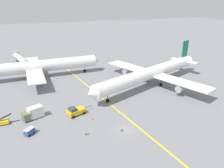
{
  "coord_description": "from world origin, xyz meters",
  "views": [
    {
      "loc": [
        -21.48,
        -44.05,
        32.5
      ],
      "look_at": [
        4.95,
        22.85,
        4.0
      ],
      "focal_mm": 34.28,
      "sensor_mm": 36.0,
      "label": 1
    }
  ],
  "objects_px": {
    "gse_baggage_cart_trailing": "(29,132)",
    "traffic_cone_nose_right": "(93,118)",
    "airliner_at_gate_left": "(38,66)",
    "airliner_being_pushed": "(150,73)",
    "gse_belt_loader_portside": "(1,122)",
    "ground_crew_ramp_agent_by_cones": "(121,129)",
    "jet_bridge": "(20,58)",
    "ground_crew_marshaller_foreground": "(86,132)",
    "pushback_tug": "(76,111)",
    "gse_catering_truck_tall": "(33,113)"
  },
  "relations": [
    {
      "from": "gse_baggage_cart_trailing",
      "to": "airliner_being_pushed",
      "type": "bearing_deg",
      "value": 21.19
    },
    {
      "from": "airliner_being_pushed",
      "to": "gse_baggage_cart_trailing",
      "type": "bearing_deg",
      "value": -158.81
    },
    {
      "from": "airliner_at_gate_left",
      "to": "airliner_being_pushed",
      "type": "bearing_deg",
      "value": -32.95
    },
    {
      "from": "gse_catering_truck_tall",
      "to": "ground_crew_ramp_agent_by_cones",
      "type": "distance_m",
      "value": 26.28
    },
    {
      "from": "gse_belt_loader_portside",
      "to": "ground_crew_ramp_agent_by_cones",
      "type": "distance_m",
      "value": 33.47
    },
    {
      "from": "gse_baggage_cart_trailing",
      "to": "gse_catering_truck_tall",
      "type": "bearing_deg",
      "value": 80.03
    },
    {
      "from": "gse_baggage_cart_trailing",
      "to": "traffic_cone_nose_right",
      "type": "relative_size",
      "value": 5.12
    },
    {
      "from": "gse_baggage_cart_trailing",
      "to": "gse_belt_loader_portside",
      "type": "xyz_separation_m",
      "value": [
        -7.14,
        7.87,
        -0.04
      ]
    },
    {
      "from": "airliner_being_pushed",
      "to": "pushback_tug",
      "type": "xyz_separation_m",
      "value": [
        -32.88,
        -12.23,
        -3.96
      ]
    },
    {
      "from": "airliner_being_pushed",
      "to": "jet_bridge",
      "type": "distance_m",
      "value": 69.91
    },
    {
      "from": "ground_crew_marshaller_foreground",
      "to": "ground_crew_ramp_agent_by_cones",
      "type": "xyz_separation_m",
      "value": [
        9.21,
        -1.74,
        -0.02
      ]
    },
    {
      "from": "airliner_being_pushed",
      "to": "gse_baggage_cart_trailing",
      "type": "xyz_separation_m",
      "value": [
        -46.22,
        -17.92,
        -4.34
      ]
    },
    {
      "from": "ground_crew_ramp_agent_by_cones",
      "to": "jet_bridge",
      "type": "height_order",
      "value": "jet_bridge"
    },
    {
      "from": "ground_crew_ramp_agent_by_cones",
      "to": "traffic_cone_nose_right",
      "type": "distance_m",
      "value": 10.31
    },
    {
      "from": "airliner_at_gate_left",
      "to": "ground_crew_marshaller_foreground",
      "type": "bearing_deg",
      "value": -81.09
    },
    {
      "from": "gse_catering_truck_tall",
      "to": "ground_crew_marshaller_foreground",
      "type": "relative_size",
      "value": 3.83
    },
    {
      "from": "ground_crew_ramp_agent_by_cones",
      "to": "traffic_cone_nose_right",
      "type": "bearing_deg",
      "value": 121.02
    },
    {
      "from": "airliner_at_gate_left",
      "to": "gse_catering_truck_tall",
      "type": "xyz_separation_m",
      "value": [
        -4.15,
        -36.21,
        -3.43
      ]
    },
    {
      "from": "airliner_being_pushed",
      "to": "traffic_cone_nose_right",
      "type": "relative_size",
      "value": 96.06
    },
    {
      "from": "airliner_being_pushed",
      "to": "gse_belt_loader_portside",
      "type": "relative_size",
      "value": 11.55
    },
    {
      "from": "airliner_being_pushed",
      "to": "traffic_cone_nose_right",
      "type": "distance_m",
      "value": 33.67
    },
    {
      "from": "airliner_at_gate_left",
      "to": "gse_belt_loader_portside",
      "type": "xyz_separation_m",
      "value": [
        -12.71,
        -36.4,
        -4.36
      ]
    },
    {
      "from": "airliner_being_pushed",
      "to": "gse_belt_loader_portside",
      "type": "distance_m",
      "value": 54.48
    },
    {
      "from": "ground_crew_ramp_agent_by_cones",
      "to": "jet_bridge",
      "type": "relative_size",
      "value": 0.07
    },
    {
      "from": "jet_bridge",
      "to": "pushback_tug",
      "type": "bearing_deg",
      "value": -75.9
    },
    {
      "from": "ground_crew_ramp_agent_by_cones",
      "to": "traffic_cone_nose_right",
      "type": "relative_size",
      "value": 2.68
    },
    {
      "from": "gse_baggage_cart_trailing",
      "to": "traffic_cone_nose_right",
      "type": "distance_m",
      "value": 17.37
    },
    {
      "from": "airliner_at_gate_left",
      "to": "traffic_cone_nose_right",
      "type": "xyz_separation_m",
      "value": [
        11.74,
        -42.9,
        -4.91
      ]
    },
    {
      "from": "pushback_tug",
      "to": "ground_crew_marshaller_foreground",
      "type": "xyz_separation_m",
      "value": [
        0.06,
        -11.4,
        -0.38
      ]
    },
    {
      "from": "ground_crew_ramp_agent_by_cones",
      "to": "gse_belt_loader_portside",
      "type": "bearing_deg",
      "value": 152.75
    },
    {
      "from": "gse_belt_loader_portside",
      "to": "jet_bridge",
      "type": "distance_m",
      "value": 60.59
    },
    {
      "from": "gse_baggage_cart_trailing",
      "to": "gse_belt_loader_portside",
      "type": "bearing_deg",
      "value": 132.23
    },
    {
      "from": "ground_crew_marshaller_foreground",
      "to": "pushback_tug",
      "type": "bearing_deg",
      "value": 90.32
    },
    {
      "from": "gse_catering_truck_tall",
      "to": "traffic_cone_nose_right",
      "type": "height_order",
      "value": "gse_catering_truck_tall"
    },
    {
      "from": "gse_belt_loader_portside",
      "to": "traffic_cone_nose_right",
      "type": "distance_m",
      "value": 25.3
    },
    {
      "from": "gse_catering_truck_tall",
      "to": "jet_bridge",
      "type": "bearing_deg",
      "value": 93.59
    },
    {
      "from": "gse_belt_loader_portside",
      "to": "airliner_being_pushed",
      "type": "bearing_deg",
      "value": 10.67
    },
    {
      "from": "gse_catering_truck_tall",
      "to": "ground_crew_marshaller_foreground",
      "type": "distance_m",
      "value": 18.28
    },
    {
      "from": "gse_baggage_cart_trailing",
      "to": "traffic_cone_nose_right",
      "type": "xyz_separation_m",
      "value": [
        17.31,
        1.37,
        -0.58
      ]
    },
    {
      "from": "airliner_being_pushed",
      "to": "ground_crew_marshaller_foreground",
      "type": "height_order",
      "value": "airliner_being_pushed"
    },
    {
      "from": "airliner_at_gate_left",
      "to": "gse_baggage_cart_trailing",
      "type": "distance_m",
      "value": 44.83
    },
    {
      "from": "gse_baggage_cart_trailing",
      "to": "gse_catering_truck_tall",
      "type": "distance_m",
      "value": 8.23
    },
    {
      "from": "gse_belt_loader_portside",
      "to": "pushback_tug",
      "type": "bearing_deg",
      "value": -6.09
    },
    {
      "from": "pushback_tug",
      "to": "gse_baggage_cart_trailing",
      "type": "xyz_separation_m",
      "value": [
        -13.34,
        -5.69,
        -0.38
      ]
    },
    {
      "from": "pushback_tug",
      "to": "traffic_cone_nose_right",
      "type": "distance_m",
      "value": 5.94
    },
    {
      "from": "ground_crew_ramp_agent_by_cones",
      "to": "traffic_cone_nose_right",
      "type": "height_order",
      "value": "ground_crew_ramp_agent_by_cones"
    },
    {
      "from": "gse_baggage_cart_trailing",
      "to": "gse_catering_truck_tall",
      "type": "height_order",
      "value": "gse_catering_truck_tall"
    },
    {
      "from": "ground_crew_marshaller_foreground",
      "to": "ground_crew_ramp_agent_by_cones",
      "type": "distance_m",
      "value": 9.37
    },
    {
      "from": "gse_catering_truck_tall",
      "to": "ground_crew_marshaller_foreground",
      "type": "height_order",
      "value": "gse_catering_truck_tall"
    },
    {
      "from": "gse_baggage_cart_trailing",
      "to": "gse_belt_loader_portside",
      "type": "relative_size",
      "value": 0.62
    }
  ]
}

